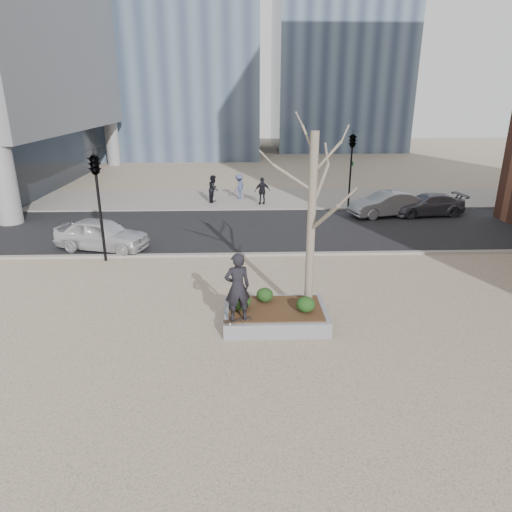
{
  "coord_description": "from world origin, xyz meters",
  "views": [
    {
      "loc": [
        0.0,
        -12.05,
        6.39
      ],
      "look_at": [
        0.5,
        2.0,
        1.4
      ],
      "focal_mm": 32.0,
      "sensor_mm": 36.0,
      "label": 1
    }
  ],
  "objects_px": {
    "skateboard": "(238,321)",
    "police_car": "(102,234)",
    "planter": "(275,316)",
    "skateboarder": "(237,287)"
  },
  "relations": [
    {
      "from": "planter",
      "to": "skateboard",
      "type": "height_order",
      "value": "skateboard"
    },
    {
      "from": "skateboard",
      "to": "skateboarder",
      "type": "height_order",
      "value": "skateboarder"
    },
    {
      "from": "skateboard",
      "to": "police_car",
      "type": "bearing_deg",
      "value": 107.43
    },
    {
      "from": "planter",
      "to": "skateboard",
      "type": "bearing_deg",
      "value": -145.17
    },
    {
      "from": "skateboarder",
      "to": "police_car",
      "type": "xyz_separation_m",
      "value": [
        -5.89,
        7.77,
        -0.79
      ]
    },
    {
      "from": "planter",
      "to": "skateboard",
      "type": "relative_size",
      "value": 3.85
    },
    {
      "from": "skateboarder",
      "to": "police_car",
      "type": "distance_m",
      "value": 9.78
    },
    {
      "from": "planter",
      "to": "police_car",
      "type": "xyz_separation_m",
      "value": [
        -6.99,
        7.0,
        0.48
      ]
    },
    {
      "from": "planter",
      "to": "skateboarder",
      "type": "distance_m",
      "value": 1.85
    },
    {
      "from": "planter",
      "to": "skateboarder",
      "type": "xyz_separation_m",
      "value": [
        -1.1,
        -0.77,
        1.27
      ]
    }
  ]
}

